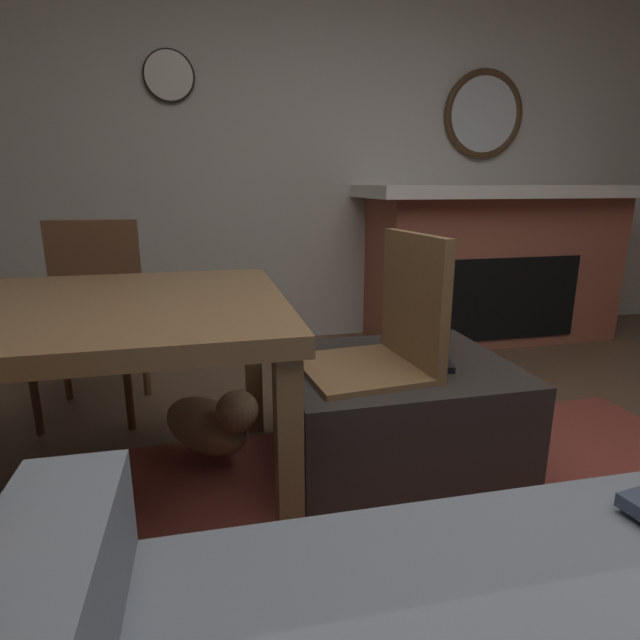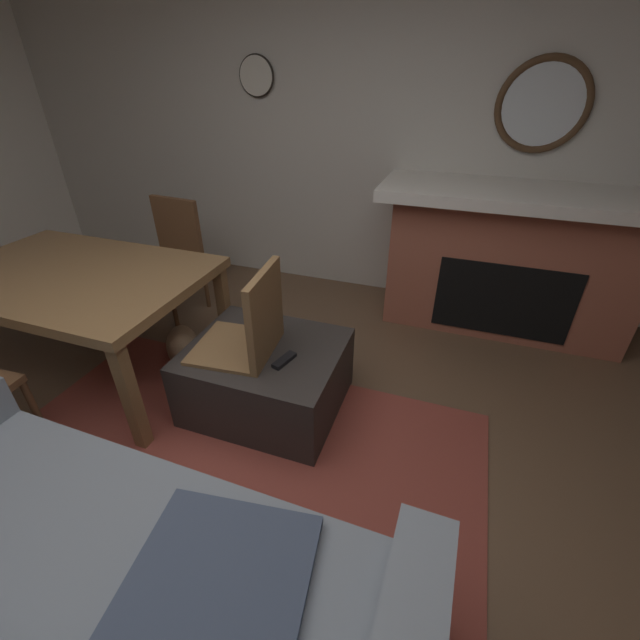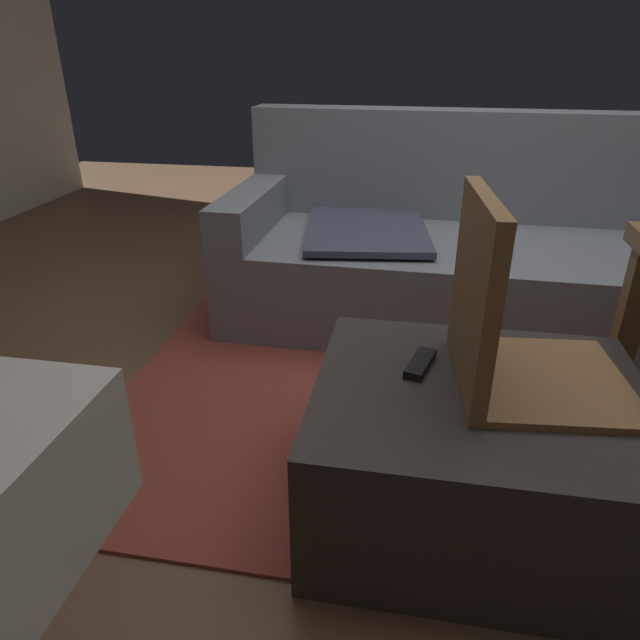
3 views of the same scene
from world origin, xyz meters
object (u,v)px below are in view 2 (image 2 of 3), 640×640
Objects in this scene: ottoman_coffee_table at (267,377)px; round_wall_mirror at (542,106)px; dining_chair_south at (172,251)px; wall_clock at (256,76)px; dining_table at (74,283)px; couch at (73,625)px; dining_chair_west at (249,337)px; tv_remote at (284,360)px; fireplace at (508,260)px; small_dog at (182,345)px.

round_wall_mirror is at bearing -126.66° from ottoman_coffee_table.
ottoman_coffee_table is at bearing 145.35° from dining_chair_south.
wall_clock reaches higher than ottoman_coffee_table.
couch is at bearing 133.17° from dining_table.
ottoman_coffee_table is at bearing -140.79° from dining_chair_west.
dining_chair_west is at bearing 6.81° from tv_remote.
wall_clock is (2.16, -0.29, 1.19)m from fireplace.
fireplace is 2.08m from dining_chair_west.
dining_chair_west is 1.49m from dining_chair_south.
dining_chair_west is 0.77m from small_dog.
wall_clock reaches higher than tv_remote.
couch is 2.33× the size of dining_chair_west.
fireplace is 6.29× the size of wall_clock.
couch reaches higher than dining_table.
wall_clock is (0.77, -1.83, 1.22)m from dining_chair_west.
fireplace reaches higher than dining_chair_south.
ottoman_coffee_table is at bearing 48.44° from fireplace.
dining_chair_south is 2.98× the size of wall_clock.
fireplace is 2.12× the size of dining_chair_south.
fireplace is at bearing -114.17° from couch.
dining_table is at bearing -46.83° from couch.
dining_table is (1.41, -0.02, 0.23)m from tv_remote.
couch is 4.68× the size of small_dog.
wall_clock reaches higher than round_wall_mirror.
tv_remote is 2.49m from wall_clock.
dining_chair_west reaches higher than ottoman_coffee_table.
ottoman_coffee_table is 0.32m from dining_chair_west.
dining_chair_west is (1.39, 1.83, -1.06)m from round_wall_mirror.
fireplace reaches higher than dining_table.
tv_remote is at bearing -96.09° from couch.
ottoman_coffee_table is 0.29m from tv_remote.
ottoman_coffee_table is 2.79× the size of wall_clock.
couch is 1.89m from dining_table.
dining_chair_south reaches higher than small_dog.
dining_chair_west is at bearing 39.21° from ottoman_coffee_table.
small_dog is (0.65, -0.20, -0.35)m from dining_chair_west.
dining_chair_west is at bearing 52.84° from round_wall_mirror.
fireplace is 4.25× the size of small_dog.
dining_table is at bearing 2.76° from ottoman_coffee_table.
dining_table is (1.25, 0.06, 0.45)m from ottoman_coffee_table.
fireplace is at bearing -131.92° from dining_chair_west.
fireplace is 2.25× the size of ottoman_coffee_table.
tv_remote is 0.17× the size of dining_chair_south.
small_dog is (0.88, -0.24, -0.26)m from tv_remote.
small_dog is at bearing -158.46° from dining_table.
fireplace is at bearing -131.56° from ottoman_coffee_table.
couch is at bearing 90.78° from ottoman_coffee_table.
couch is (1.31, 2.91, -0.23)m from fireplace.
fireplace is 1.07m from round_wall_mirror.
tv_remote is at bearing 53.61° from fireplace.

